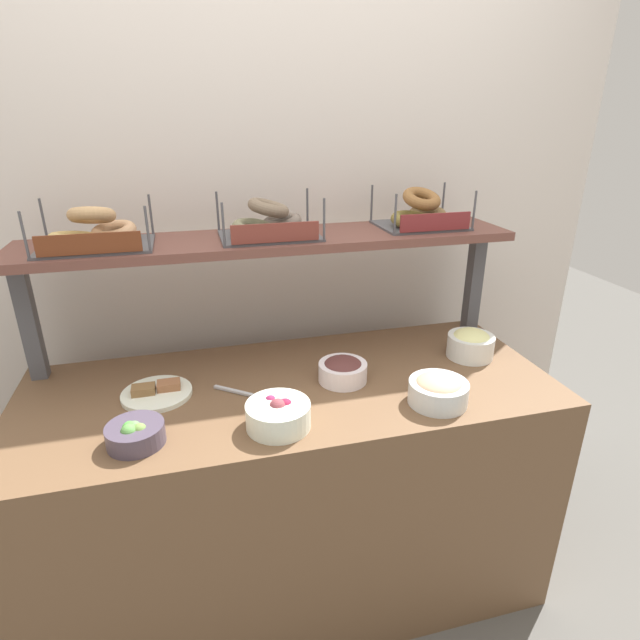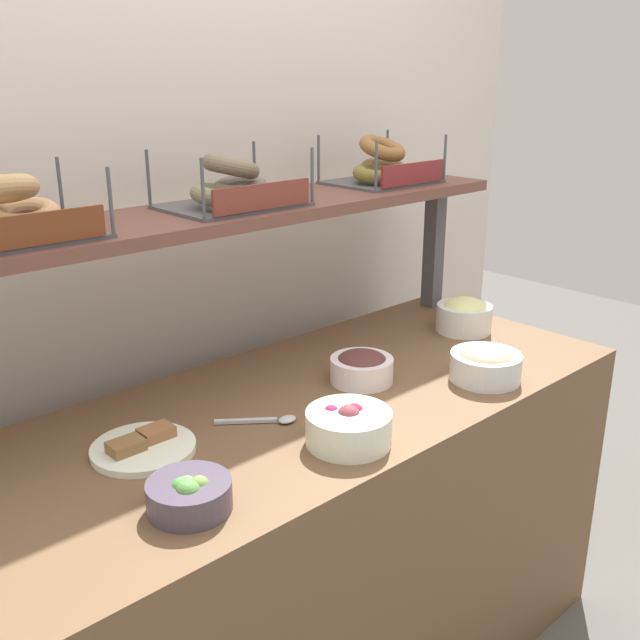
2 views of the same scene
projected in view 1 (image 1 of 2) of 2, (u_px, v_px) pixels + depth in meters
The scene contains 16 objects.
ground_plane at pixel (296, 576), 1.97m from camera, with size 8.00×8.00×0.00m, color #595651.
back_wall at pixel (261, 241), 2.01m from camera, with size 2.92×0.06×2.40m, color silver.
deli_counter at pixel (294, 489), 1.81m from camera, with size 1.72×0.70×0.85m, color brown.
shelf_riser_left at pixel (29, 321), 1.62m from camera, with size 0.05×0.05×0.40m, color #4C4C51.
shelf_riser_right at pixel (474, 282), 2.00m from camera, with size 0.05×0.05×0.40m, color #4C4C51.
upper_shelf at pixel (272, 241), 1.73m from camera, with size 1.68×0.32×0.03m, color brown.
bowl_beet_salad at pixel (278, 414), 1.42m from camera, with size 0.18×0.18×0.09m.
bowl_chocolate_spread at pixel (343, 370), 1.66m from camera, with size 0.16×0.16×0.08m.
bowl_veggie_mix at pixel (135, 434), 1.35m from camera, with size 0.15×0.15×0.07m.
bowl_lox_spread at pixel (438, 390), 1.53m from camera, with size 0.18×0.18×0.09m.
bowl_egg_salad at pixel (471, 343), 1.82m from camera, with size 0.17×0.17×0.10m.
serving_plate_white at pixel (157, 392), 1.58m from camera, with size 0.22×0.22×0.04m.
serving_spoon_near_plate at pixel (247, 394), 1.58m from camera, with size 0.15×0.12×0.01m.
bagel_basket_sesame at pixel (94, 233), 1.56m from camera, with size 0.34×0.26×0.14m.
bagel_basket_poppy at pixel (269, 223), 1.69m from camera, with size 0.33×0.25×0.14m.
bagel_basket_cinnamon_raisin at pixel (420, 214), 1.85m from camera, with size 0.31×0.25×0.14m.
Camera 1 is at (-0.28, -1.42, 1.67)m, focal length 28.49 mm.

